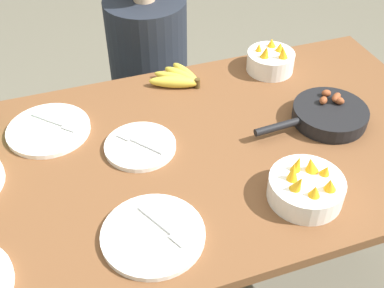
% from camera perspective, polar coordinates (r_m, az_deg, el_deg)
% --- Properties ---
extents(dining_table, '(1.70, 0.92, 0.75)m').
position_cam_1_polar(dining_table, '(1.52, 0.00, -3.54)').
color(dining_table, brown).
rests_on(dining_table, ground_plane).
extents(banana_bunch, '(0.19, 0.18, 0.04)m').
position_cam_1_polar(banana_bunch, '(1.73, -1.48, 7.84)').
color(banana_bunch, gold).
rests_on(banana_bunch, dining_table).
extents(skillet, '(0.39, 0.24, 0.08)m').
position_cam_1_polar(skillet, '(1.61, 15.85, 3.37)').
color(skillet, black).
rests_on(skillet, dining_table).
extents(empty_plate_near_front, '(0.26, 0.26, 0.02)m').
position_cam_1_polar(empty_plate_near_front, '(1.23, -4.63, -10.66)').
color(empty_plate_near_front, white).
rests_on(empty_plate_near_front, dining_table).
extents(empty_plate_far_left, '(0.22, 0.22, 0.02)m').
position_cam_1_polar(empty_plate_far_left, '(1.47, -6.16, -0.25)').
color(empty_plate_far_left, white).
rests_on(empty_plate_far_left, dining_table).
extents(empty_plate_far_right, '(0.26, 0.26, 0.02)m').
position_cam_1_polar(empty_plate_far_right, '(1.58, -16.62, 1.64)').
color(empty_plate_far_right, white).
rests_on(empty_plate_far_right, dining_table).
extents(fruit_bowl_mango, '(0.20, 0.20, 0.12)m').
position_cam_1_polar(fruit_bowl_mango, '(1.33, 13.38, -5.01)').
color(fruit_bowl_mango, white).
rests_on(fruit_bowl_mango, dining_table).
extents(fruit_bowl_citrus, '(0.17, 0.17, 0.13)m').
position_cam_1_polar(fruit_bowl_citrus, '(1.81, 9.31, 9.79)').
color(fruit_bowl_citrus, white).
rests_on(fruit_bowl_citrus, dining_table).
extents(person_figure, '(0.37, 0.37, 1.15)m').
position_cam_1_polar(person_figure, '(2.19, -4.93, 6.16)').
color(person_figure, black).
rests_on(person_figure, ground_plane).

